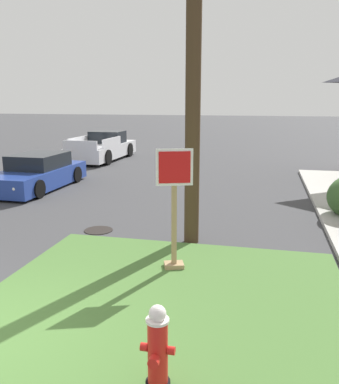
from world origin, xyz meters
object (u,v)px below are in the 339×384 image
pickup_truck_white (103,148)px  fire_hydrant (158,350)px  parked_sedan_blue (37,173)px  stop_sign (174,213)px  manhole_cover (98,230)px

pickup_truck_white → fire_hydrant: bearing=-66.3°
fire_hydrant → pickup_truck_white: bearing=113.7°
fire_hydrant → pickup_truck_white: 18.38m
fire_hydrant → parked_sedan_blue: (-6.97, 9.45, -0.01)m
pickup_truck_white → stop_sign: bearing=-63.1°
parked_sedan_blue → manhole_cover: bearing=-45.6°
parked_sedan_blue → pickup_truck_white: bearing=93.2°
manhole_cover → pickup_truck_white: size_ratio=0.13×
stop_sign → manhole_cover: 3.28m
stop_sign → pickup_truck_white: (-6.86, 13.55, -0.53)m
manhole_cover → pickup_truck_white: 12.43m
manhole_cover → parked_sedan_blue: bearing=134.4°
stop_sign → pickup_truck_white: stop_sign is taller
fire_hydrant → manhole_cover: 6.02m
parked_sedan_blue → pickup_truck_white: 7.39m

